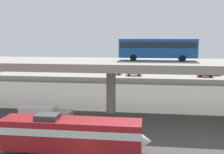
% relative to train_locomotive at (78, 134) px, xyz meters
% --- Properties ---
extents(rail_strip_far, '(110.00, 0.12, 0.12)m').
position_rel_train_locomotive_xyz_m(rail_strip_far, '(1.33, 0.75, -2.13)').
color(rail_strip_far, '#59544C').
rests_on(rail_strip_far, ground_plane).
extents(train_locomotive, '(15.69, 3.04, 4.18)m').
position_rel_train_locomotive_xyz_m(train_locomotive, '(0.00, 0.00, 0.00)').
color(train_locomotive, maroon).
rests_on(train_locomotive, ground_plane).
extents(highway_overpass, '(96.00, 12.43, 8.43)m').
position_rel_train_locomotive_xyz_m(highway_overpass, '(1.33, 16.00, 5.51)').
color(highway_overpass, '#9E998E').
rests_on(highway_overpass, ground_plane).
extents(transit_bus_on_overpass, '(12.00, 2.68, 3.40)m').
position_rel_train_locomotive_xyz_m(transit_bus_on_overpass, '(8.55, 16.93, 8.30)').
color(transit_bus_on_overpass, '#14478C').
rests_on(transit_bus_on_overpass, highway_overpass).
extents(service_truck_west, '(6.80, 2.46, 3.04)m').
position_rel_train_locomotive_xyz_m(service_truck_west, '(-6.46, 7.32, -0.56)').
color(service_truck_west, '#9E998C').
rests_on(service_truck_west, ground_plane).
extents(pier_parking_lot, '(76.74, 13.78, 1.42)m').
position_rel_train_locomotive_xyz_m(pier_parking_lot, '(1.33, 51.00, -1.48)').
color(pier_parking_lot, '#9E998E').
rests_on(pier_parking_lot, ground_plane).
extents(parked_car_1, '(4.49, 1.88, 1.50)m').
position_rel_train_locomotive_xyz_m(parked_car_1, '(3.34, 48.46, -0.00)').
color(parked_car_1, silver).
rests_on(parked_car_1, pier_parking_lot).
extents(parked_car_2, '(4.24, 1.95, 1.50)m').
position_rel_train_locomotive_xyz_m(parked_car_2, '(22.48, 48.64, -0.00)').
color(parked_car_2, maroon).
rests_on(parked_car_2, pier_parking_lot).
extents(parked_car_3, '(4.63, 1.87, 1.50)m').
position_rel_train_locomotive_xyz_m(parked_car_3, '(25.02, 51.97, -0.00)').
color(parked_car_3, navy).
rests_on(parked_car_3, pier_parking_lot).
extents(parked_car_4, '(4.39, 1.99, 1.50)m').
position_rel_train_locomotive_xyz_m(parked_car_4, '(-2.35, 50.18, 0.00)').
color(parked_car_4, '#B7B7BC').
rests_on(parked_car_4, pier_parking_lot).
extents(harbor_water, '(140.00, 36.00, 0.01)m').
position_rel_train_locomotive_xyz_m(harbor_water, '(1.33, 74.00, -2.19)').
color(harbor_water, '#2D5170').
rests_on(harbor_water, ground_plane).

